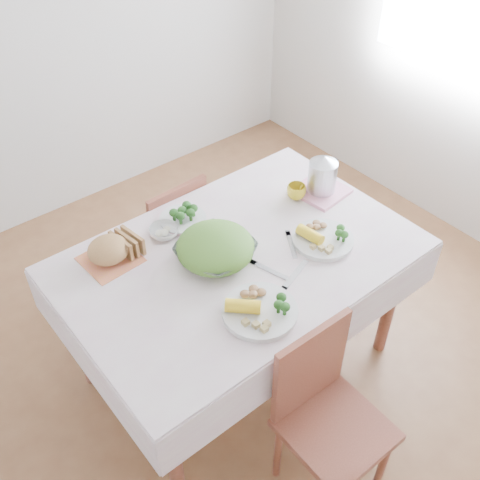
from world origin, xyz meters
TOP-DOWN VIEW (x-y plane):
  - floor at (0.00, 0.00)m, footprint 3.60×3.60m
  - back_wall at (0.00, 1.80)m, footprint 3.60×0.00m
  - dining_table at (0.00, 0.00)m, footprint 1.40×0.90m
  - tablecloth at (0.00, 0.00)m, footprint 1.50×1.00m
  - chair_near at (-0.10, -0.72)m, footprint 0.38×0.38m
  - chair_far at (0.02, 0.68)m, footprint 0.38×0.38m
  - salad_bowl at (-0.09, 0.04)m, footprint 0.37×0.37m
  - dinner_plate_left at (-0.15, -0.31)m, footprint 0.39×0.39m
  - dinner_plate_right at (0.34, -0.17)m, footprint 0.32×0.32m
  - broccoli_plate at (-0.06, 0.34)m, footprint 0.26×0.26m
  - napkin at (-0.45, 0.32)m, footprint 0.24×0.24m
  - bread_loaf at (-0.45, 0.32)m, footprint 0.19×0.18m
  - fruit_bowl at (-0.18, 0.31)m, footprint 0.15×0.15m
  - yellow_mug at (0.47, 0.14)m, footprint 0.11×0.11m
  - pink_tray at (0.59, 0.10)m, footprint 0.25×0.25m
  - electric_kettle at (0.59, 0.10)m, footprint 0.16×0.16m
  - fork_left at (0.04, -0.16)m, footprint 0.08×0.20m
  - fork_right at (0.21, -0.10)m, footprint 0.11×0.16m
  - knife at (0.09, -0.24)m, footprint 0.21×0.09m

SIDE VIEW (x-z plane):
  - floor at x=0.00m, z-range 0.00..0.00m
  - dining_table at x=0.00m, z-range 0.00..0.75m
  - chair_far at x=0.02m, z-range 0.06..0.87m
  - chair_near at x=-0.10m, z-range 0.05..0.88m
  - tablecloth at x=0.00m, z-range 0.75..0.76m
  - napkin at x=-0.45m, z-range 0.76..0.77m
  - fork_left at x=0.04m, z-range 0.76..0.77m
  - fork_right at x=0.21m, z-range 0.76..0.77m
  - knife at x=0.09m, z-range 0.76..0.77m
  - pink_tray at x=0.59m, z-range 0.76..0.78m
  - broccoli_plate at x=-0.06m, z-range 0.76..0.78m
  - dinner_plate_left at x=-0.15m, z-range 0.76..0.79m
  - dinner_plate_right at x=0.34m, z-range 0.76..0.78m
  - fruit_bowl at x=-0.18m, z-range 0.76..0.80m
  - yellow_mug at x=0.47m, z-range 0.76..0.83m
  - salad_bowl at x=-0.09m, z-range 0.76..0.84m
  - bread_loaf at x=-0.45m, z-range 0.77..0.87m
  - electric_kettle at x=0.59m, z-range 0.79..0.98m
  - back_wall at x=0.00m, z-range -0.45..3.15m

